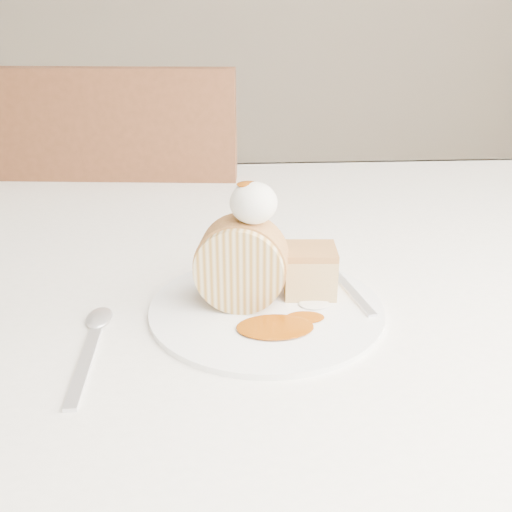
{
  "coord_description": "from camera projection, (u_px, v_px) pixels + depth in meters",
  "views": [
    {
      "loc": [
        -0.08,
        -0.45,
        1.04
      ],
      "look_at": [
        -0.05,
        0.06,
        0.81
      ],
      "focal_mm": 40.0,
      "sensor_mm": 36.0,
      "label": 1
    }
  ],
  "objects": [
    {
      "name": "roulade_slice",
      "position": [
        241.0,
        264.0,
        0.57
      ],
      "size": [
        0.1,
        0.06,
        0.09
      ],
      "primitive_type": "cylinder",
      "rotation": [
        1.57,
        0.0,
        -0.17
      ],
      "color": "#CDBC8F",
      "rests_on": "plate"
    },
    {
      "name": "chair_far",
      "position": [
        137.0,
        261.0,
        1.21
      ],
      "size": [
        0.48,
        0.48,
        0.94
      ],
      "rotation": [
        0.0,
        0.0,
        3.05
      ],
      "color": "brown",
      "rests_on": "ground"
    },
    {
      "name": "caramel_drizzle",
      "position": [
        248.0,
        179.0,
        0.53
      ],
      "size": [
        0.02,
        0.02,
        0.01
      ],
      "primitive_type": "ellipsoid",
      "color": "#8A3D05",
      "rests_on": "whipped_cream"
    },
    {
      "name": "caramel_pool",
      "position": [
        275.0,
        327.0,
        0.54
      ],
      "size": [
        0.08,
        0.05,
        0.0
      ],
      "primitive_type": null,
      "rotation": [
        0.0,
        0.0,
        -0.06
      ],
      "color": "#8A3D05",
      "rests_on": "plate"
    },
    {
      "name": "spoon",
      "position": [
        84.0,
        365.0,
        0.49
      ],
      "size": [
        0.03,
        0.15,
        0.0
      ],
      "primitive_type": "cube",
      "rotation": [
        0.0,
        0.0,
        0.03
      ],
      "color": "silver",
      "rests_on": "table"
    },
    {
      "name": "cake_chunk",
      "position": [
        310.0,
        273.0,
        0.6
      ],
      "size": [
        0.06,
        0.05,
        0.04
      ],
      "primitive_type": "cube",
      "rotation": [
        0.0,
        0.0,
        -0.06
      ],
      "color": "#AD7141",
      "rests_on": "plate"
    },
    {
      "name": "whipped_cream",
      "position": [
        254.0,
        203.0,
        0.54
      ],
      "size": [
        0.05,
        0.05,
        0.04
      ],
      "primitive_type": "ellipsoid",
      "color": "silver",
      "rests_on": "roulade_slice"
    },
    {
      "name": "plate",
      "position": [
        266.0,
        308.0,
        0.58
      ],
      "size": [
        0.25,
        0.25,
        0.01
      ],
      "primitive_type": "cylinder",
      "rotation": [
        0.0,
        0.0,
        -0.06
      ],
      "color": "white",
      "rests_on": "table"
    },
    {
      "name": "table",
      "position": [
        289.0,
        315.0,
        0.75
      ],
      "size": [
        1.4,
        0.9,
        0.75
      ],
      "color": "white",
      "rests_on": "ground"
    },
    {
      "name": "fork",
      "position": [
        352.0,
        293.0,
        0.6
      ],
      "size": [
        0.05,
        0.14,
        0.0
      ],
      "primitive_type": "cube",
      "rotation": [
        0.0,
        0.0,
        0.19
      ],
      "color": "silver",
      "rests_on": "plate"
    }
  ]
}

